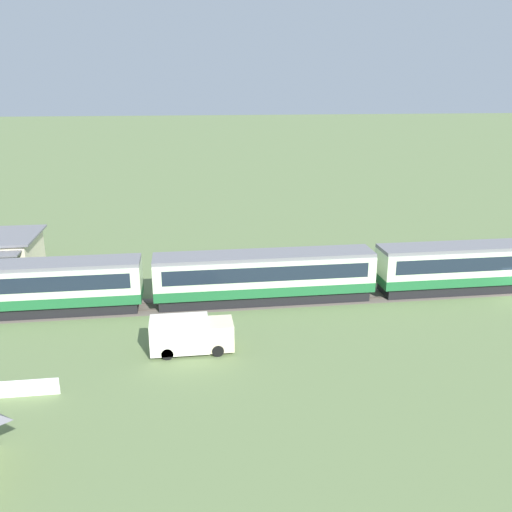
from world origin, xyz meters
TOP-DOWN VIEW (x-y plane):
  - ground_plane at (0.00, 0.00)m, footprint 600.00×600.00m
  - passenger_train at (-20.99, 1.72)m, footprint 93.97×3.21m
  - railway_track at (-12.37, 1.72)m, footprint 148.12×3.60m
  - delivery_truck_cream at (-27.53, -6.46)m, footprint 5.54×2.20m

SIDE VIEW (x-z plane):
  - ground_plane at x=0.00m, z-range 0.00..0.00m
  - railway_track at x=-12.37m, z-range -0.01..0.03m
  - delivery_truck_cream at x=-27.53m, z-range 0.05..2.42m
  - passenger_train at x=-20.99m, z-range 0.23..4.38m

